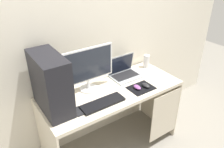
{
  "coord_description": "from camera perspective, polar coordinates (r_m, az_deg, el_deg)",
  "views": [
    {
      "loc": [
        -1.09,
        -1.58,
        2.0
      ],
      "look_at": [
        0.0,
        0.0,
        0.95
      ],
      "focal_mm": 35.92,
      "sensor_mm": 36.0,
      "label": 1
    }
  ],
  "objects": [
    {
      "name": "monitor",
      "position": [
        2.17,
        -6.14,
        1.58
      ],
      "size": [
        0.55,
        0.19,
        0.45
      ],
      "color": "white",
      "rests_on": "desk"
    },
    {
      "name": "mouse_right",
      "position": [
        2.33,
        8.61,
        -2.9
      ],
      "size": [
        0.06,
        0.1,
        0.03
      ],
      "primitive_type": "ellipsoid",
      "color": "#232326",
      "rests_on": "mousepad"
    },
    {
      "name": "ground_plane",
      "position": [
        2.77,
        0.0,
        -17.58
      ],
      "size": [
        8.0,
        8.0,
        0.0
      ],
      "primitive_type": "plane",
      "color": "gray"
    },
    {
      "name": "keyboard",
      "position": [
        2.06,
        -2.37,
        -7.41
      ],
      "size": [
        0.42,
        0.14,
        0.02
      ],
      "primitive_type": "cube",
      "color": "black",
      "rests_on": "desk"
    },
    {
      "name": "laptop",
      "position": [
        2.51,
        3.15,
        0.5
      ],
      "size": [
        0.33,
        0.24,
        0.23
      ],
      "color": "#9EA3A8",
      "rests_on": "desk"
    },
    {
      "name": "mouse_left",
      "position": [
        2.29,
        6.42,
        -3.35
      ],
      "size": [
        0.06,
        0.1,
        0.03
      ],
      "primitive_type": "ellipsoid",
      "color": "#8C4C99",
      "rests_on": "mousepad"
    },
    {
      "name": "cell_phone",
      "position": [
        2.0,
        -8.56,
        -9.41
      ],
      "size": [
        0.07,
        0.13,
        0.01
      ],
      "primitive_type": "cube",
      "color": "#232326",
      "rests_on": "desk"
    },
    {
      "name": "wall_back",
      "position": [
        2.32,
        -4.88,
        11.02
      ],
      "size": [
        4.0,
        0.05,
        2.6
      ],
      "color": "beige",
      "rests_on": "ground_plane"
    },
    {
      "name": "desk",
      "position": [
        2.36,
        0.55,
        -7.19
      ],
      "size": [
        1.45,
        0.61,
        0.77
      ],
      "color": "beige",
      "rests_on": "ground_plane"
    },
    {
      "name": "mousepad",
      "position": [
        2.32,
        7.41,
        -3.53
      ],
      "size": [
        0.26,
        0.2,
        0.0
      ],
      "primitive_type": "cube",
      "color": "black",
      "rests_on": "desk"
    },
    {
      "name": "speaker",
      "position": [
        2.71,
        8.73,
        3.25
      ],
      "size": [
        0.07,
        0.07,
        0.15
      ],
      "primitive_type": "cylinder",
      "color": "silver",
      "rests_on": "desk"
    },
    {
      "name": "pc_tower",
      "position": [
        1.95,
        -15.37,
        -2.31
      ],
      "size": [
        0.21,
        0.47,
        0.51
      ],
      "primitive_type": "cube",
      "color": "black",
      "rests_on": "desk"
    }
  ]
}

